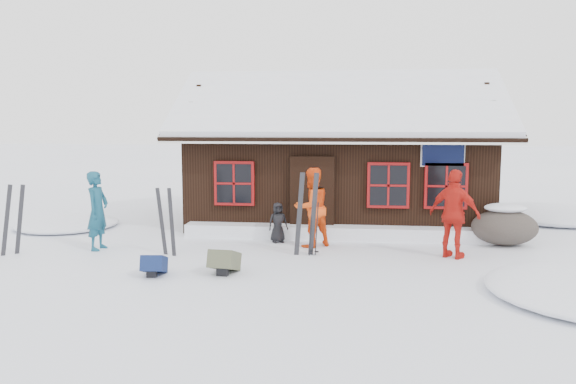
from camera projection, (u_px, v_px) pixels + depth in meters
name	position (u px, v px, depth m)	size (l,w,h in m)	color
ground	(262.00, 259.00, 12.02)	(120.00, 120.00, 0.00)	white
mountain_hut	(339.00, 168.00, 16.56)	(8.90, 6.09, 4.42)	black
snow_drift	(335.00, 232.00, 14.05)	(7.60, 0.60, 0.35)	white
snow_mounds	(341.00, 242.00, 13.67)	(20.60, 13.20, 0.48)	white
skier_teal	(98.00, 211.00, 12.79)	(0.66, 0.43, 1.81)	navy
skier_orange_left	(312.00, 207.00, 13.09)	(0.90, 0.70, 1.86)	#F14A11
skier_orange_right	(454.00, 214.00, 11.97)	(1.12, 0.47, 1.92)	red
skier_crouched	(278.00, 222.00, 13.61)	(0.48, 0.31, 0.98)	black
boulder	(504.00, 226.00, 13.31)	(1.54, 1.16, 0.90)	#484039
ski_pair_left	(13.00, 221.00, 12.34)	(0.53, 0.27, 1.61)	black
ski_pair_mid	(167.00, 223.00, 12.29)	(0.46, 0.16, 1.54)	black
ski_pair_right	(306.00, 215.00, 12.28)	(0.55, 0.10, 1.88)	black
ski_poles	(314.00, 230.00, 12.28)	(0.22, 0.11, 1.22)	black
backpack_blue	(154.00, 268.00, 10.69)	(0.41, 0.55, 0.30)	#111F49
backpack_olive	(224.00, 265.00, 10.83)	(0.48, 0.64, 0.35)	#4B4E38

